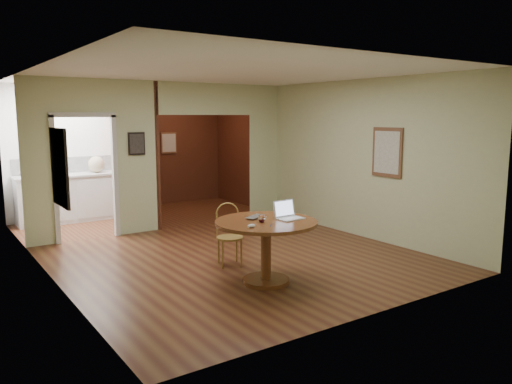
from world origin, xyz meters
TOP-DOWN VIEW (x-y plane):
  - floor at (0.00, 0.00)m, footprint 5.00×5.00m
  - room_shell at (-0.47, 3.10)m, footprint 5.20×7.50m
  - dining_table at (-0.31, -1.03)m, footprint 1.28×1.28m
  - chair at (-0.27, -0.08)m, footprint 0.47×0.47m
  - open_laptop at (0.00, -1.07)m, footprint 0.33×0.29m
  - closed_laptop at (-0.30, -0.86)m, footprint 0.38×0.33m
  - mouse at (-0.67, -1.25)m, footprint 0.10×0.06m
  - wine_glass at (-0.40, -1.07)m, footprint 0.09×0.09m
  - pen at (-0.40, -1.27)m, footprint 0.10×0.11m
  - kitchen_cabinet at (-1.35, 4.20)m, footprint 2.06×0.60m
  - grocery_bag at (-0.81, 4.20)m, footprint 0.38×0.34m

SIDE VIEW (x-z plane):
  - floor at x=0.00m, z-range 0.00..0.00m
  - kitchen_cabinet at x=-1.35m, z-range 0.00..0.94m
  - chair at x=-0.27m, z-range 0.05..0.92m
  - dining_table at x=-0.31m, z-range 0.19..0.99m
  - pen at x=-0.40m, z-range 0.80..0.80m
  - closed_laptop at x=-0.30m, z-range 0.80..0.82m
  - mouse at x=-0.67m, z-range 0.80..0.84m
  - wine_glass at x=-0.40m, z-range 0.80..0.90m
  - open_laptop at x=0.00m, z-range 0.75..0.97m
  - grocery_bag at x=-0.81m, z-range 0.94..1.27m
  - room_shell at x=-0.47m, z-range -1.21..3.79m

